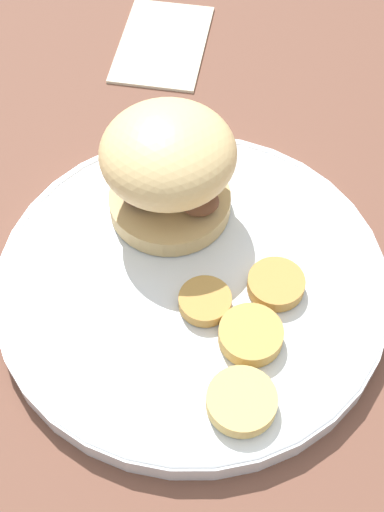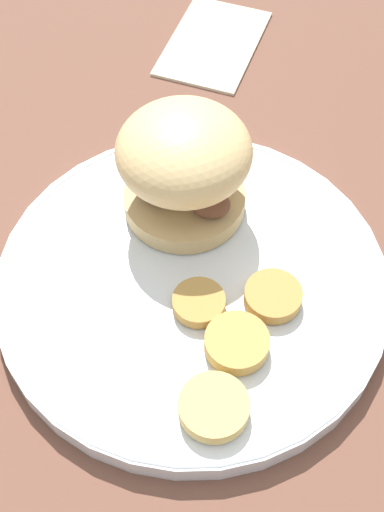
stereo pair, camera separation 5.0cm
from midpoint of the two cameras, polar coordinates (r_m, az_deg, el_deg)
The scene contains 8 objects.
ground_plane at distance 0.54m, azimuth 2.66°, elevation -2.91°, with size 4.00×4.00×0.00m, color brown.
dinner_plate at distance 0.53m, azimuth 2.71°, elevation -2.28°, with size 0.29×0.29×0.02m.
sandwich at distance 0.53m, azimuth 2.04°, elevation 7.38°, with size 0.11×0.12×0.09m.
potato_round_0 at distance 0.51m, azimuth 3.39°, elevation -3.95°, with size 0.04×0.04×0.01m, color #BC8942.
potato_round_1 at distance 0.47m, azimuth 4.89°, elevation -12.21°, with size 0.05×0.05×0.01m, color #DBB766.
potato_round_2 at distance 0.52m, azimuth 9.30°, elevation -3.40°, with size 0.04×0.04×0.01m, color #BC8942.
potato_round_3 at distance 0.49m, azimuth 6.56°, elevation -7.15°, with size 0.04×0.04×0.01m, color tan.
napkin at distance 0.74m, azimuth 3.76°, elevation 16.62°, with size 0.13×0.08×0.01m, color beige.
Camera 2 is at (-0.19, -0.22, 0.46)m, focal length 50.00 mm.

